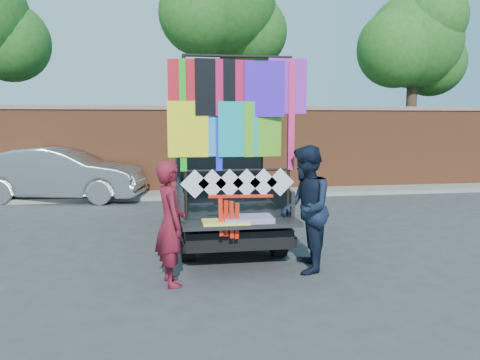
{
  "coord_description": "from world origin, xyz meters",
  "views": [
    {
      "loc": [
        -0.94,
        -7.08,
        2.2
      ],
      "look_at": [
        0.16,
        -0.08,
        1.28
      ],
      "focal_mm": 35.0,
      "sensor_mm": 36.0,
      "label": 1
    }
  ],
  "objects": [
    {
      "name": "ground",
      "position": [
        0.0,
        0.0,
        0.0
      ],
      "size": [
        90.0,
        90.0,
        0.0
      ],
      "primitive_type": "plane",
      "color": "#38383A",
      "rests_on": "ground"
    },
    {
      "name": "brick_wall",
      "position": [
        0.0,
        7.0,
        1.33
      ],
      "size": [
        30.0,
        0.45,
        2.61
      ],
      "color": "brown",
      "rests_on": "ground"
    },
    {
      "name": "curb",
      "position": [
        0.0,
        6.3,
        0.06
      ],
      "size": [
        30.0,
        1.2,
        0.12
      ],
      "primitive_type": "cube",
      "color": "gray",
      "rests_on": "ground"
    },
    {
      "name": "tree_mid",
      "position": [
        1.02,
        8.12,
        5.7
      ],
      "size": [
        4.2,
        3.3,
        7.73
      ],
      "color": "#38281C",
      "rests_on": "ground"
    },
    {
      "name": "tree_right",
      "position": [
        7.52,
        8.12,
        4.75
      ],
      "size": [
        4.2,
        3.3,
        6.62
      ],
      "color": "#38281C",
      "rests_on": "ground"
    },
    {
      "name": "pickup_truck",
      "position": [
        0.09,
        2.04,
        0.79
      ],
      "size": [
        1.97,
        4.94,
        3.11
      ],
      "color": "black",
      "rests_on": "ground"
    },
    {
      "name": "sedan",
      "position": [
        -3.78,
        6.18,
        0.73
      ],
      "size": [
        4.65,
        2.33,
        1.46
      ],
      "primitive_type": "imported",
      "rotation": [
        0.0,
        0.0,
        1.39
      ],
      "color": "#A9ABB0",
      "rests_on": "ground"
    },
    {
      "name": "woman",
      "position": [
        -0.91,
        -0.93,
        0.83
      ],
      "size": [
        0.52,
        0.68,
        1.67
      ],
      "primitive_type": "imported",
      "rotation": [
        0.0,
        0.0,
        1.78
      ],
      "color": "maroon",
      "rests_on": "ground"
    },
    {
      "name": "man",
      "position": [
        1.03,
        -0.67,
        0.92
      ],
      "size": [
        0.89,
        1.03,
        1.84
      ],
      "primitive_type": "imported",
      "rotation": [
        0.0,
        0.0,
        -1.81
      ],
      "color": "black",
      "rests_on": "ground"
    },
    {
      "name": "streamer_bundle",
      "position": [
        -0.04,
        -0.81,
        0.97
      ],
      "size": [
        0.89,
        0.12,
        0.62
      ],
      "color": "red",
      "rests_on": "ground"
    }
  ]
}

